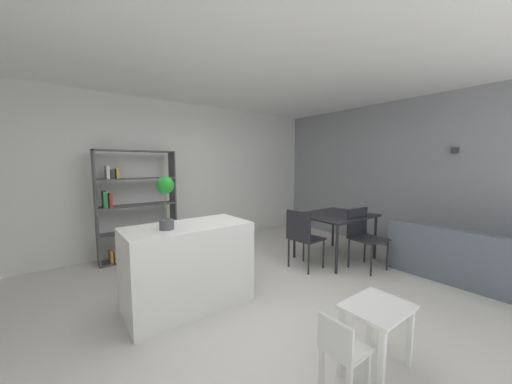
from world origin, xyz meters
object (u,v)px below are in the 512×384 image
(child_chair_left, at_px, (341,351))
(dining_chair_near, at_px, (363,232))
(kitchen_island, at_px, (189,266))
(sofa, at_px, (480,265))
(dining_table, at_px, (335,218))
(dining_chair_island_side, at_px, (302,234))
(child_table, at_px, (377,318))
(potted_plant_on_island, at_px, (166,197))
(open_bookshelf, at_px, (133,205))

(child_chair_left, relative_size, dining_chair_near, 0.64)
(kitchen_island, xyz_separation_m, sofa, (3.31, -1.81, -0.21))
(child_chair_left, relative_size, sofa, 0.28)
(kitchen_island, bearing_deg, dining_table, -0.79)
(dining_table, xyz_separation_m, dining_chair_near, (0.01, -0.51, -0.14))
(kitchen_island, bearing_deg, child_chair_left, -79.20)
(kitchen_island, height_order, child_chair_left, kitchen_island)
(child_chair_left, xyz_separation_m, dining_chair_island_side, (1.45, 1.71, 0.21))
(child_chair_left, relative_size, dining_table, 0.49)
(child_table, distance_m, dining_chair_island_side, 1.99)
(kitchen_island, distance_m, dining_table, 2.59)
(potted_plant_on_island, height_order, dining_chair_island_side, potted_plant_on_island)
(kitchen_island, height_order, dining_chair_island_side, kitchen_island)
(open_bookshelf, height_order, dining_table, open_bookshelf)
(kitchen_island, bearing_deg, sofa, -28.75)
(sofa, bearing_deg, open_bookshelf, 42.10)
(child_table, bearing_deg, dining_chair_island_side, 59.69)
(child_table, relative_size, dining_chair_island_side, 0.57)
(child_table, distance_m, child_chair_left, 0.45)
(dining_chair_island_side, height_order, dining_chair_near, dining_chair_near)
(child_table, bearing_deg, dining_chair_near, 33.82)
(potted_plant_on_island, bearing_deg, kitchen_island, 13.37)
(child_chair_left, bearing_deg, dining_chair_island_side, -40.58)
(open_bookshelf, distance_m, child_chair_left, 3.81)
(open_bookshelf, xyz_separation_m, dining_table, (2.71, -2.02, -0.23))
(potted_plant_on_island, height_order, child_chair_left, potted_plant_on_island)
(dining_chair_island_side, bearing_deg, dining_table, -93.33)
(potted_plant_on_island, height_order, dining_chair_near, potted_plant_on_island)
(dining_chair_near, xyz_separation_m, sofa, (0.72, -1.27, -0.29))
(open_bookshelf, height_order, child_chair_left, open_bookshelf)
(dining_chair_near, height_order, sofa, dining_chair_near)
(child_table, distance_m, dining_chair_near, 2.18)
(potted_plant_on_island, relative_size, dining_chair_near, 0.60)
(dining_chair_island_side, bearing_deg, child_chair_left, 135.96)
(dining_chair_island_side, bearing_deg, open_bookshelf, 39.53)
(open_bookshelf, xyz_separation_m, dining_chair_near, (2.71, -2.52, -0.37))
(child_table, relative_size, dining_chair_near, 0.56)
(child_table, bearing_deg, open_bookshelf, 103.62)
(kitchen_island, relative_size, open_bookshelf, 0.73)
(open_bookshelf, relative_size, child_chair_left, 3.13)
(open_bookshelf, distance_m, dining_chair_island_side, 2.80)
(potted_plant_on_island, relative_size, dining_table, 0.46)
(dining_chair_island_side, bearing_deg, potted_plant_on_island, 86.71)
(child_chair_left, relative_size, dining_chair_island_side, 0.65)
(kitchen_island, relative_size, dining_chair_island_side, 1.48)
(open_bookshelf, bearing_deg, dining_chair_near, -42.91)
(open_bookshelf, relative_size, dining_chair_near, 2.00)
(open_bookshelf, xyz_separation_m, dining_chair_island_side, (1.91, -2.02, -0.38))
(open_bookshelf, distance_m, dining_chair_near, 3.72)
(child_chair_left, bearing_deg, child_table, -90.29)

